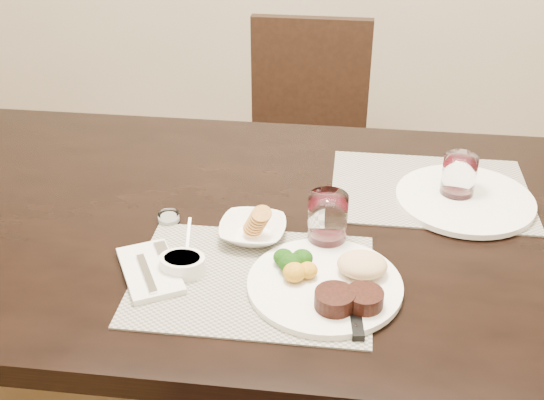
# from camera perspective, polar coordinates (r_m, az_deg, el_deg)

# --- Properties ---
(dining_table) EXTENTS (2.00, 1.00, 0.75)m
(dining_table) POSITION_cam_1_polar(r_m,az_deg,el_deg) (1.55, 0.27, -4.13)
(dining_table) COLOR black
(dining_table) RESTS_ON ground
(chair_far) EXTENTS (0.42, 0.42, 0.90)m
(chair_far) POSITION_cam_1_polar(r_m,az_deg,el_deg) (2.44, 2.91, 5.33)
(chair_far) COLOR black
(chair_far) RESTS_ON ground
(placemat_near) EXTENTS (0.46, 0.34, 0.00)m
(placemat_near) POSITION_cam_1_polar(r_m,az_deg,el_deg) (1.32, -1.66, -6.65)
(placemat_near) COLOR gray
(placemat_near) RESTS_ON dining_table
(placemat_far) EXTENTS (0.46, 0.34, 0.00)m
(placemat_far) POSITION_cam_1_polar(r_m,az_deg,el_deg) (1.65, 13.07, 0.84)
(placemat_far) COLOR gray
(placemat_far) RESTS_ON dining_table
(dinner_plate) EXTENTS (0.29, 0.29, 0.05)m
(dinner_plate) POSITION_cam_1_polar(r_m,az_deg,el_deg) (1.29, 5.06, -6.85)
(dinner_plate) COLOR white
(dinner_plate) RESTS_ON placemat_near
(napkin_fork) EXTENTS (0.17, 0.21, 0.02)m
(napkin_fork) POSITION_cam_1_polar(r_m,az_deg,el_deg) (1.35, -10.15, -5.79)
(napkin_fork) COLOR white
(napkin_fork) RESTS_ON placemat_near
(steak_knife) EXTENTS (0.04, 0.25, 0.01)m
(steak_knife) POSITION_cam_1_polar(r_m,az_deg,el_deg) (1.26, 7.03, -8.95)
(steak_knife) COLOR silver
(steak_knife) RESTS_ON placemat_near
(cracker_bowl) EXTENTS (0.14, 0.14, 0.06)m
(cracker_bowl) POSITION_cam_1_polar(r_m,az_deg,el_deg) (1.43, -1.62, -2.51)
(cracker_bowl) COLOR white
(cracker_bowl) RESTS_ON placemat_near
(sauce_ramekin) EXTENTS (0.09, 0.13, 0.07)m
(sauce_ramekin) POSITION_cam_1_polar(r_m,az_deg,el_deg) (1.34, -7.49, -5.29)
(sauce_ramekin) COLOR white
(sauce_ramekin) RESTS_ON placemat_near
(wine_glass_near) EXTENTS (0.08, 0.08, 0.11)m
(wine_glass_near) POSITION_cam_1_polar(r_m,az_deg,el_deg) (1.40, 4.66, -1.88)
(wine_glass_near) COLOR white
(wine_glass_near) RESTS_ON placemat_near
(far_plate) EXTENTS (0.31, 0.31, 0.01)m
(far_plate) POSITION_cam_1_polar(r_m,az_deg,el_deg) (1.62, 15.82, 0.06)
(far_plate) COLOR white
(far_plate) RESTS_ON placemat_far
(wine_glass_far) EXTENTS (0.08, 0.08, 0.11)m
(wine_glass_far) POSITION_cam_1_polar(r_m,az_deg,el_deg) (1.61, 15.32, 1.66)
(wine_glass_far) COLOR white
(wine_glass_far) RESTS_ON placemat_far
(salt_cellar) EXTENTS (0.05, 0.05, 0.02)m
(salt_cellar) POSITION_cam_1_polar(r_m,az_deg,el_deg) (1.51, -8.64, -1.51)
(salt_cellar) COLOR white
(salt_cellar) RESTS_ON dining_table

